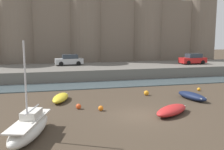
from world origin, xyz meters
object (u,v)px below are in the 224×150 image
sailboat_near_channel_right (30,127)px  mooring_buoy_near_shore (146,93)px  mooring_buoy_mid_mud (199,89)px  mooring_buoy_off_centre (101,108)px  mooring_buoy_near_channel (79,106)px  rowboat_midflat_right (61,98)px  car_quay_east (193,59)px  car_quay_west (69,60)px  rowboat_midflat_centre (192,96)px  rowboat_foreground_left (172,110)px

sailboat_near_channel_right → mooring_buoy_near_shore: sailboat_near_channel_right is taller
mooring_buoy_mid_mud → mooring_buoy_off_centre: (-11.73, -4.86, 0.02)m
mooring_buoy_near_channel → mooring_buoy_off_centre: bearing=-29.0°
sailboat_near_channel_right → mooring_buoy_off_centre: sailboat_near_channel_right is taller
sailboat_near_channel_right → rowboat_midflat_right: sailboat_near_channel_right is taller
mooring_buoy_off_centre → mooring_buoy_near_channel: (-1.65, 0.92, 0.01)m
car_quay_east → rowboat_midflat_right: bearing=-148.2°
rowboat_midflat_right → mooring_buoy_near_shore: 8.42m
mooring_buoy_mid_mud → mooring_buoy_near_channel: bearing=-163.6°
mooring_buoy_off_centre → mooring_buoy_near_shore: bearing=37.5°
car_quay_west → car_quay_east: same height
mooring_buoy_off_centre → mooring_buoy_near_shore: (5.46, 4.19, 0.04)m
rowboat_midflat_right → mooring_buoy_mid_mud: size_ratio=9.60×
mooring_buoy_near_channel → rowboat_midflat_centre: bearing=3.6°
rowboat_midflat_right → mooring_buoy_near_channel: size_ratio=8.08×
mooring_buoy_mid_mud → mooring_buoy_near_shore: mooring_buoy_near_shore is taller
mooring_buoy_near_shore → car_quay_east: (12.59, 12.68, 2.02)m
rowboat_foreground_left → car_quay_east: 23.21m
car_quay_west → mooring_buoy_mid_mud: bearing=-49.9°
rowboat_foreground_left → mooring_buoy_mid_mud: (6.72, 7.10, -0.17)m
rowboat_midflat_centre → mooring_buoy_near_shore: size_ratio=7.44×
mooring_buoy_off_centre → car_quay_east: (18.05, 16.86, 2.06)m
rowboat_midflat_centre → rowboat_midflat_right: size_ratio=1.04×
mooring_buoy_off_centre → car_quay_west: (-0.85, 19.77, 2.06)m
rowboat_midflat_centre → mooring_buoy_mid_mud: bearing=49.8°
sailboat_near_channel_right → car_quay_west: size_ratio=1.35×
mooring_buoy_off_centre → mooring_buoy_near_channel: bearing=151.0°
sailboat_near_channel_right → rowboat_midflat_right: (2.15, 8.33, -0.31)m
car_quay_east → mooring_buoy_mid_mud: bearing=-117.8°
rowboat_midflat_centre → car_quay_east: (9.09, 15.28, 1.91)m
car_quay_east → rowboat_midflat_centre: bearing=-120.8°
rowboat_foreground_left → rowboat_midflat_right: (-7.96, 6.10, -0.02)m
mooring_buoy_mid_mud → car_quay_west: 19.62m
rowboat_midflat_centre → mooring_buoy_mid_mud: (2.76, 3.27, -0.17)m
rowboat_foreground_left → rowboat_midflat_right: rowboat_foreground_left is taller
rowboat_foreground_left → sailboat_near_channel_right: 10.35m
sailboat_near_channel_right → mooring_buoy_near_channel: size_ratio=12.92×
rowboat_midflat_centre → rowboat_midflat_right: bearing=169.2°
rowboat_midflat_right → mooring_buoy_mid_mud: 14.71m
rowboat_midflat_right → car_quay_west: size_ratio=0.84×
mooring_buoy_near_shore → car_quay_east: size_ratio=0.12×
car_quay_west → car_quay_east: bearing=-8.7°
rowboat_midflat_centre → sailboat_near_channel_right: bearing=-156.7°
mooring_buoy_mid_mud → rowboat_midflat_centre: bearing=-130.2°
rowboat_midflat_centre → rowboat_midflat_right: rowboat_midflat_centre is taller
rowboat_foreground_left → mooring_buoy_near_channel: size_ratio=8.66×
car_quay_east → mooring_buoy_near_channel: bearing=-141.0°
rowboat_foreground_left → mooring_buoy_mid_mud: size_ratio=10.28×
sailboat_near_channel_right → rowboat_midflat_centre: bearing=23.3°
mooring_buoy_mid_mud → mooring_buoy_near_shore: size_ratio=0.74×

